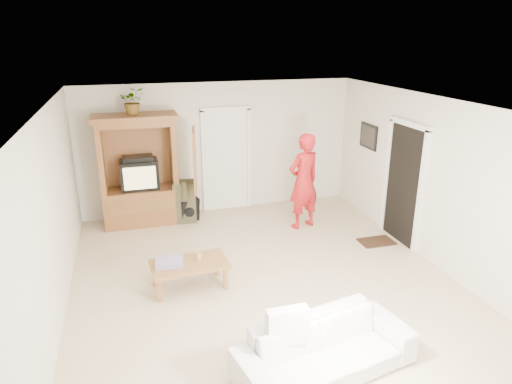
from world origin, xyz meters
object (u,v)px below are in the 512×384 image
man (304,181)px  sofa (325,349)px  armoire (141,178)px  coffee_table (189,266)px

man → sofa: man is taller
armoire → sofa: (1.64, -4.80, -0.62)m
sofa → coffee_table: bearing=106.6°
armoire → coffee_table: armoire is taller
sofa → coffee_table: size_ratio=1.75×
armoire → coffee_table: 2.76m
armoire → man: bearing=-20.0°
sofa → armoire: bearing=97.5°
man → coffee_table: man is taller
armoire → sofa: 5.11m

